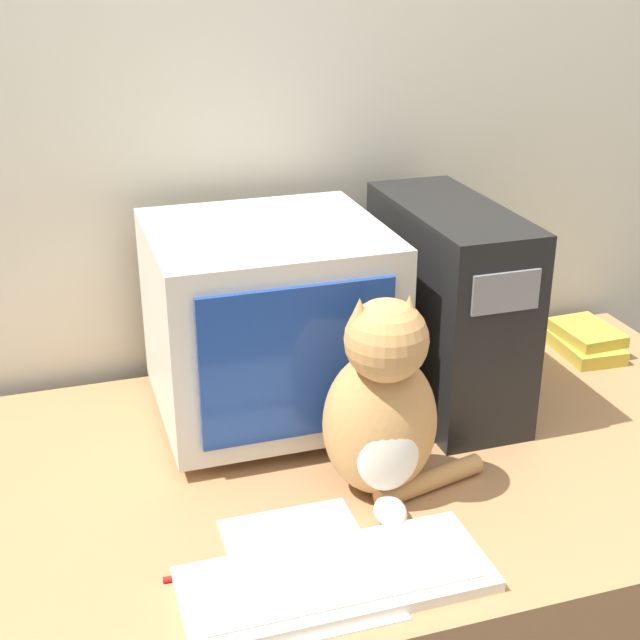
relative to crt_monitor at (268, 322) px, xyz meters
name	(u,v)px	position (x,y,z in m)	size (l,w,h in m)	color
wall_back	(295,131)	(0.14, 0.30, 0.29)	(7.00, 0.05, 2.50)	beige
desk	(372,622)	(0.14, -0.21, -0.58)	(1.55, 0.87, 0.77)	#9E7047
crt_monitor	(268,322)	(0.00, 0.00, 0.00)	(0.42, 0.40, 0.38)	beige
computer_tower	(447,305)	(0.35, -0.03, 0.00)	(0.18, 0.44, 0.39)	black
keyboard	(336,579)	(-0.04, -0.51, -0.18)	(0.45, 0.18, 0.02)	silver
cat	(383,410)	(0.11, -0.31, -0.04)	(0.29, 0.23, 0.36)	#B7844C
book_stack	(583,340)	(0.74, 0.06, -0.17)	(0.13, 0.21, 0.06)	gold
pen	(216,571)	(-0.20, -0.43, -0.19)	(0.16, 0.02, 0.01)	maroon
paper_sheet	(307,567)	(-0.07, -0.46, -0.19)	(0.21, 0.30, 0.00)	white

